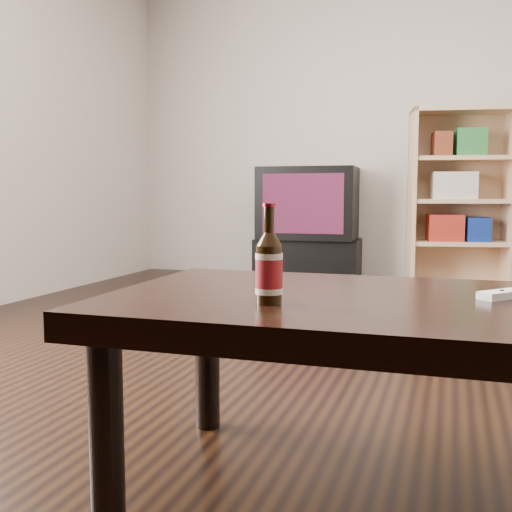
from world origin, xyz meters
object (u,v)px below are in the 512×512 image
(tv_stand, at_px, (308,259))
(coffee_table, at_px, (384,325))
(tv, at_px, (308,203))
(remote, at_px, (507,294))
(beer_bottle, at_px, (269,268))
(bookshelf, at_px, (458,197))

(tv_stand, bearing_deg, coffee_table, -76.57)
(tv, bearing_deg, tv_stand, 90.00)
(coffee_table, bearing_deg, tv, 105.98)
(tv, height_order, remote, tv)
(beer_bottle, bearing_deg, coffee_table, 33.35)
(beer_bottle, height_order, remote, beer_bottle)
(tv, distance_m, coffee_table, 3.74)
(tv, bearing_deg, beer_bottle, -80.55)
(tv_stand, height_order, remote, remote)
(tv, relative_size, bookshelf, 0.61)
(tv_stand, distance_m, coffee_table, 3.74)
(bookshelf, bearing_deg, coffee_table, -103.39)
(tv_stand, xyz_separation_m, bookshelf, (1.20, -0.23, 0.53))
(bookshelf, relative_size, remote, 9.22)
(bookshelf, bearing_deg, remote, -98.73)
(tv_stand, distance_m, remote, 3.75)
(tv_stand, height_order, beer_bottle, beer_bottle)
(coffee_table, xyz_separation_m, remote, (0.27, 0.09, 0.07))
(bookshelf, xyz_separation_m, coffee_table, (-0.17, -3.36, -0.28))
(remote, bearing_deg, tv, 152.29)
(tv_stand, height_order, coffee_table, coffee_table)
(tv, bearing_deg, coffee_table, -76.56)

